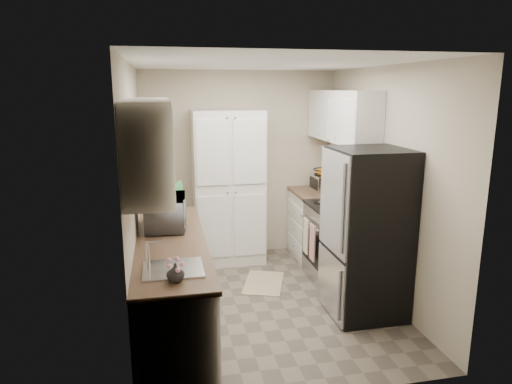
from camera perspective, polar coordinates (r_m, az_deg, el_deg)
The scene contains 16 objects.
ground at distance 5.09m, azimuth 1.22°, elevation -13.57°, with size 3.20×3.20×0.00m, color #665B4C.
room_shell at distance 4.59m, azimuth 1.13°, elevation 4.86°, with size 2.64×3.24×2.52m.
pantry_cabinet at distance 5.95m, azimuth -3.47°, elevation 0.54°, with size 0.90×0.55×2.00m, color silver.
base_cabinet_left at distance 4.41m, azimuth -10.36°, elevation -11.83°, with size 0.60×2.30×0.88m, color silver.
countertop_left at distance 4.24m, azimuth -10.61°, elevation -6.16°, with size 0.63×2.33×0.04m, color brown.
base_cabinet_right at distance 6.26m, azimuth 7.65°, elevation -4.24°, with size 0.60×0.80×0.88m, color silver.
countertop_right at distance 6.14m, azimuth 7.77°, elevation -0.13°, with size 0.63×0.83×0.04m, color brown.
electric_range at distance 5.53m, azimuth 10.26°, elevation -6.22°, with size 0.71×0.78×1.13m.
refrigerator at distance 4.71m, azimuth 13.69°, elevation -5.02°, with size 0.70×0.72×1.70m, color #B7B7BC.
microwave at distance 4.56m, azimuth -11.20°, elevation -2.52°, with size 0.56×0.38×0.31m, color silver.
wine_bottle at distance 5.08m, azimuth -10.80°, elevation -1.23°, with size 0.07×0.07×0.26m, color black.
flower_vase at distance 3.33m, azimuth -10.03°, elevation -9.90°, with size 0.13×0.13×0.13m, color silver.
cutting_board at distance 5.13m, azimuth -9.55°, elevation -0.62°, with size 0.02×0.26×0.33m, color #33873F.
toaster_oven at distance 6.22m, azimuth 8.43°, elevation 1.17°, with size 0.28×0.35×0.20m, color silver.
fruit_basket at distance 6.22m, azimuth 8.52°, elevation 2.70°, with size 0.29×0.29×0.12m, color orange, non-canonical shape.
kitchen_mat at distance 5.53m, azimuth 0.97°, elevation -11.28°, with size 0.43×0.69×0.01m, color tan.
Camera 1 is at (-1.04, -4.44, 2.26)m, focal length 32.00 mm.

